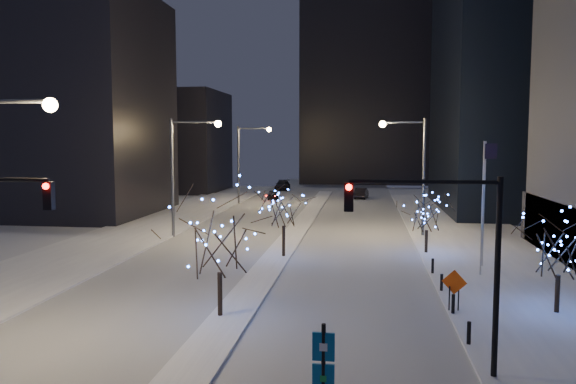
% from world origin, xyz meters
% --- Properties ---
extents(ground, '(160.00, 160.00, 0.00)m').
position_xyz_m(ground, '(0.00, 0.00, 0.00)').
color(ground, silver).
rests_on(ground, ground).
extents(road, '(20.00, 130.00, 0.02)m').
position_xyz_m(road, '(0.00, 35.00, 0.01)').
color(road, silver).
rests_on(road, ground).
extents(median, '(2.00, 80.00, 0.15)m').
position_xyz_m(median, '(0.00, 30.00, 0.07)').
color(median, white).
rests_on(median, ground).
extents(east_sidewalk, '(10.00, 90.00, 0.15)m').
position_xyz_m(east_sidewalk, '(15.00, 20.00, 0.07)').
color(east_sidewalk, white).
rests_on(east_sidewalk, ground).
extents(west_sidewalk, '(8.00, 90.00, 0.15)m').
position_xyz_m(west_sidewalk, '(-14.00, 20.00, 0.07)').
color(west_sidewalk, white).
rests_on(west_sidewalk, ground).
extents(filler_west_near, '(22.00, 18.00, 24.00)m').
position_xyz_m(filler_west_near, '(-28.00, 40.00, 12.00)').
color(filler_west_near, black).
rests_on(filler_west_near, ground).
extents(filler_west_far, '(18.00, 16.00, 16.00)m').
position_xyz_m(filler_west_far, '(-26.00, 70.00, 8.00)').
color(filler_west_far, black).
rests_on(filler_west_far, ground).
extents(horizon_block, '(24.00, 14.00, 42.00)m').
position_xyz_m(horizon_block, '(6.00, 92.00, 21.00)').
color(horizon_block, black).
rests_on(horizon_block, ground).
extents(street_lamp_w_mid, '(4.40, 0.56, 10.00)m').
position_xyz_m(street_lamp_w_mid, '(-8.94, 27.00, 6.50)').
color(street_lamp_w_mid, '#595E66').
rests_on(street_lamp_w_mid, ground).
extents(street_lamp_w_far, '(4.40, 0.56, 10.00)m').
position_xyz_m(street_lamp_w_far, '(-8.94, 52.00, 6.50)').
color(street_lamp_w_far, '#595E66').
rests_on(street_lamp_w_far, ground).
extents(street_lamp_east, '(3.90, 0.56, 10.00)m').
position_xyz_m(street_lamp_east, '(10.08, 30.00, 6.45)').
color(street_lamp_east, '#595E66').
rests_on(street_lamp_east, ground).
extents(traffic_signal_east, '(5.26, 0.43, 7.00)m').
position_xyz_m(traffic_signal_east, '(8.94, 1.00, 4.76)').
color(traffic_signal_east, black).
rests_on(traffic_signal_east, ground).
extents(flagpoles, '(1.35, 2.60, 8.00)m').
position_xyz_m(flagpoles, '(13.37, 17.25, 4.80)').
color(flagpoles, silver).
rests_on(flagpoles, east_sidewalk).
extents(bollards, '(0.16, 12.16, 0.90)m').
position_xyz_m(bollards, '(10.20, 10.00, 0.60)').
color(bollards, black).
rests_on(bollards, east_sidewalk).
extents(car_near, '(2.06, 3.94, 1.28)m').
position_xyz_m(car_near, '(-6.50, 57.97, 0.64)').
color(car_near, black).
rests_on(car_near, ground).
extents(car_mid, '(2.13, 4.69, 1.49)m').
position_xyz_m(car_mid, '(5.63, 61.16, 0.75)').
color(car_mid, black).
rests_on(car_mid, ground).
extents(car_far, '(2.46, 5.56, 1.59)m').
position_xyz_m(car_far, '(-7.33, 72.77, 0.79)').
color(car_far, black).
rests_on(car_far, ground).
extents(holiday_tree_median_near, '(5.98, 5.98, 6.22)m').
position_xyz_m(holiday_tree_median_near, '(-0.50, 6.25, 4.07)').
color(holiday_tree_median_near, black).
rests_on(holiday_tree_median_near, median).
extents(holiday_tree_median_far, '(4.07, 4.07, 5.15)m').
position_xyz_m(holiday_tree_median_far, '(0.50, 19.83, 3.64)').
color(holiday_tree_median_far, black).
rests_on(holiday_tree_median_far, median).
extents(holiday_tree_plaza_near, '(4.59, 4.59, 4.90)m').
position_xyz_m(holiday_tree_plaza_near, '(15.05, 8.84, 3.34)').
color(holiday_tree_plaza_near, black).
rests_on(holiday_tree_plaza_near, east_sidewalk).
extents(holiday_tree_plaza_far, '(3.99, 3.99, 4.43)m').
position_xyz_m(holiday_tree_plaza_far, '(10.50, 22.47, 3.04)').
color(holiday_tree_plaza_far, black).
rests_on(holiday_tree_plaza_far, east_sidewalk).
extents(wayfinding_sign, '(0.60, 0.12, 3.36)m').
position_xyz_m(wayfinding_sign, '(5.00, -3.91, 2.06)').
color(wayfinding_sign, black).
rests_on(wayfinding_sign, ground).
extents(construction_sign, '(1.12, 0.47, 1.96)m').
position_xyz_m(construction_sign, '(10.30, 8.47, 1.33)').
color(construction_sign, black).
rests_on(construction_sign, east_sidewalk).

